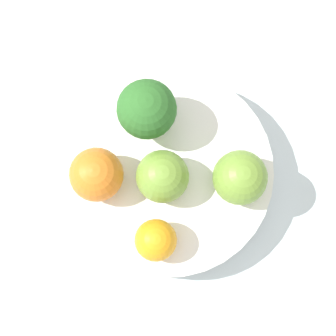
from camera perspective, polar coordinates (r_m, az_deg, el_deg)
ground_plane at (r=0.60m, az=-0.00°, el=-1.24°), size 6.00×6.00×0.00m
table_surface at (r=0.59m, az=-0.00°, el=-1.09°), size 1.20×1.20×0.02m
bowl at (r=0.56m, az=-0.00°, el=-0.57°), size 0.20×0.20×0.04m
broccoli at (r=0.51m, az=-2.17°, el=5.95°), size 0.05×0.05×0.07m
apple_red at (r=0.51m, az=-0.38°, el=-0.96°), size 0.05×0.05×0.05m
apple_green at (r=0.51m, az=7.33°, el=-0.98°), size 0.05×0.05×0.05m
orange_front at (r=0.51m, az=-1.25°, el=-7.34°), size 0.04×0.04×0.04m
orange_back at (r=0.51m, az=-7.28°, el=-0.68°), size 0.05×0.05×0.05m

